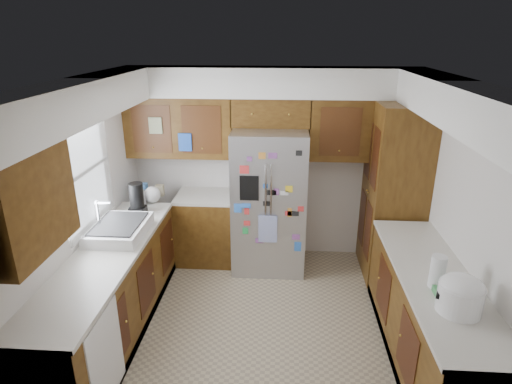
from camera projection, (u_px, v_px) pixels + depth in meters
floor at (264, 321)px, 4.54m from camera, size 3.60×3.60×0.00m
room_shell at (256, 146)px, 4.25m from camera, size 3.64×3.24×2.52m
left_counter_run at (136, 280)px, 4.50m from camera, size 1.36×3.20×0.92m
right_counter_run at (427, 323)px, 3.85m from camera, size 0.63×2.25×0.92m
pantry at (394, 192)px, 5.14m from camera, size 0.60×0.90×2.15m
fridge at (269, 201)px, 5.35m from camera, size 0.90×0.79×1.80m
bridge_cabinet at (271, 112)px, 5.18m from camera, size 0.96×0.34×0.35m
fridge_top_items at (268, 86)px, 5.06m from camera, size 0.99×0.34×0.30m
sink_assembly at (119, 229)px, 4.38m from camera, size 0.52×0.70×0.37m
left_counter_clutter at (144, 197)px, 5.06m from camera, size 0.35×0.89×0.38m
rice_cooker at (461, 294)px, 3.15m from camera, size 0.34×0.33×0.29m
paper_towel at (437, 271)px, 3.47m from camera, size 0.12×0.12×0.28m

